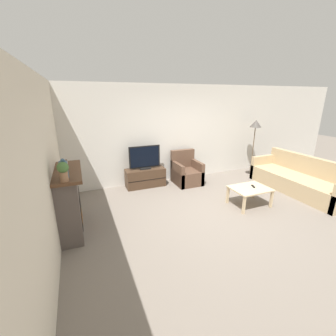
{
  "coord_description": "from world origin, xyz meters",
  "views": [
    {
      "loc": [
        -2.64,
        -3.58,
        2.36
      ],
      "look_at": [
        -0.85,
        0.82,
        0.85
      ],
      "focal_mm": 24.0,
      "sensor_mm": 36.0,
      "label": 1
    }
  ],
  "objects": [
    {
      "name": "tv_stand",
      "position": [
        -1.04,
        2.0,
        0.25
      ],
      "size": [
        1.06,
        0.42,
        0.5
      ],
      "color": "#422D1E",
      "rests_on": "ground"
    },
    {
      "name": "coffee_table",
      "position": [
        0.8,
        0.02,
        0.37
      ],
      "size": [
        0.84,
        0.63,
        0.43
      ],
      "color": "#CCB289",
      "rests_on": "ground"
    },
    {
      "name": "wall_left",
      "position": [
        -3.11,
        0.0,
        1.35
      ],
      "size": [
        0.06,
        12.0,
        2.7
      ],
      "color": "beige",
      "rests_on": "ground"
    },
    {
      "name": "couch",
      "position": [
        2.57,
        0.19,
        0.29
      ],
      "size": [
        0.9,
        2.46,
        0.89
      ],
      "color": "tan",
      "rests_on": "ground"
    },
    {
      "name": "mantel_clock",
      "position": [
        -2.89,
        0.58,
        1.23
      ],
      "size": [
        0.08,
        0.11,
        0.15
      ],
      "color": "brown",
      "rests_on": "fireplace"
    },
    {
      "name": "ground_plane",
      "position": [
        0.0,
        0.0,
        0.0
      ],
      "size": [
        24.0,
        24.0,
        0.0
      ],
      "primitive_type": "plane",
      "color": "slate"
    },
    {
      "name": "potted_plant",
      "position": [
        -2.89,
        -0.1,
        1.33
      ],
      "size": [
        0.16,
        0.16,
        0.3
      ],
      "color": "#936B4C",
      "rests_on": "fireplace"
    },
    {
      "name": "fireplace",
      "position": [
        -2.91,
        0.45,
        0.59
      ],
      "size": [
        0.47,
        1.3,
        1.16
      ],
      "color": "#564C47",
      "rests_on": "ground"
    },
    {
      "name": "mantel_vase_left",
      "position": [
        -2.89,
        0.06,
        1.3
      ],
      "size": [
        0.12,
        0.12,
        0.31
      ],
      "color": "#385670",
      "rests_on": "fireplace"
    },
    {
      "name": "tv",
      "position": [
        -1.04,
        2.0,
        0.8
      ],
      "size": [
        0.85,
        0.18,
        0.63
      ],
      "color": "black",
      "rests_on": "tv_stand"
    },
    {
      "name": "armchair",
      "position": [
        0.11,
        1.81,
        0.3
      ],
      "size": [
        0.7,
        0.76,
        0.91
      ],
      "color": "brown",
      "rests_on": "ground"
    },
    {
      "name": "wall_back",
      "position": [
        0.0,
        2.28,
        1.35
      ],
      "size": [
        12.0,
        0.06,
        2.7
      ],
      "color": "beige",
      "rests_on": "ground"
    },
    {
      "name": "remote",
      "position": [
        0.91,
        0.04,
        0.44
      ],
      "size": [
        0.09,
        0.15,
        0.02
      ],
      "rotation": [
        0.0,
        0.0,
        -0.38
      ],
      "color": "black",
      "rests_on": "coffee_table"
    },
    {
      "name": "floor_lamp",
      "position": [
        2.46,
        1.84,
        1.47
      ],
      "size": [
        0.34,
        0.34,
        1.69
      ],
      "color": "black",
      "rests_on": "ground"
    }
  ]
}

